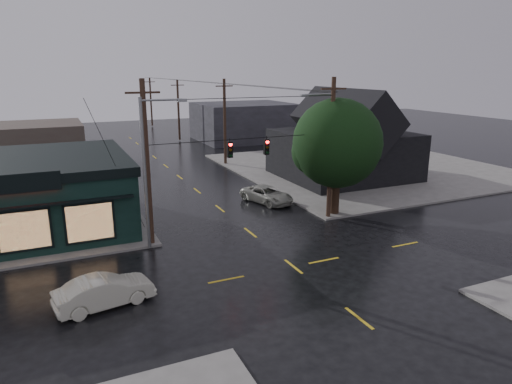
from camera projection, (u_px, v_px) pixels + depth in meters
name	position (u px, v px, depth m)	size (l,w,h in m)	color
ground_plane	(293.00, 266.00, 25.43)	(160.00, 160.00, 0.00)	black
sidewalk_ne	(364.00, 167.00, 50.97)	(28.00, 28.00, 0.15)	#5E5B58
pizza_shop	(1.00, 195.00, 30.19)	(16.30, 12.34, 4.90)	black
ne_building	(344.00, 134.00, 45.19)	(12.60, 11.60, 8.75)	black
corner_tree	(337.00, 144.00, 33.11)	(6.54, 6.54, 8.57)	black
utility_pole_nw	(152.00, 245.00, 28.57)	(2.00, 0.32, 10.15)	#311D15
utility_pole_ne	(328.00, 218.00, 33.74)	(2.00, 0.32, 10.15)	#311D15
utility_pole_far_a	(226.00, 165.00, 52.65)	(2.00, 0.32, 9.65)	#311D15
utility_pole_far_b	(180.00, 141.00, 70.25)	(2.00, 0.32, 9.15)	#311D15
utility_pole_far_c	(152.00, 126.00, 87.84)	(2.00, 0.32, 9.15)	#311D15
span_signal_assembly	(248.00, 148.00, 29.71)	(13.00, 0.48, 1.23)	black
streetlight_nw	(150.00, 249.00, 27.83)	(5.40, 0.30, 9.15)	gray
streetlight_ne	(328.00, 214.00, 34.55)	(5.40, 0.30, 9.15)	gray
bg_building_west	(29.00, 142.00, 54.48)	(12.00, 10.00, 4.40)	#3C302C
bg_building_east	(244.00, 122.00, 70.66)	(14.00, 12.00, 5.60)	#242429
sedan_cream	(105.00, 291.00, 21.02)	(1.55, 4.46, 1.47)	beige
suv_silver	(267.00, 195.00, 37.49)	(2.22, 4.81, 1.34)	gray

